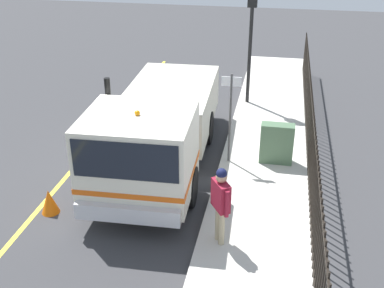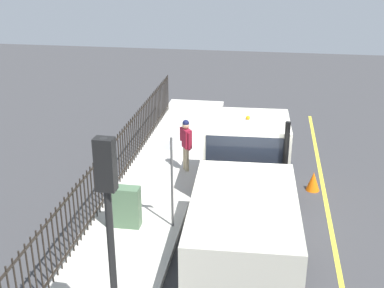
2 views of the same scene
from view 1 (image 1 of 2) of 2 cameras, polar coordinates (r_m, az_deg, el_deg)
ground_plane at (r=12.76m, az=-4.65°, el=-2.89°), size 47.12×47.12×0.00m
sidewalk_slab at (r=12.33m, az=8.82°, el=-3.84°), size 2.46×21.42×0.16m
lane_marking at (r=13.44m, az=-13.37°, el=-1.96°), size 0.12×19.27×0.01m
work_truck at (r=11.97m, az=-4.33°, el=1.94°), size 2.63×7.03×2.72m
worker_standing at (r=9.27m, az=3.48°, el=-6.55°), size 0.44×0.54×1.70m
iron_fence at (r=11.96m, az=14.21°, el=-0.68°), size 0.04×18.24×1.56m
traffic_light_near at (r=15.98m, az=7.21°, el=14.85°), size 0.31×0.22×4.10m
utility_cabinet at (r=12.65m, az=10.17°, el=0.07°), size 0.87×0.36×1.09m
traffic_cone at (r=11.28m, az=-16.82°, el=-6.65°), size 0.41×0.41×0.59m
street_sign at (r=12.14m, az=4.67°, el=4.30°), size 0.50×0.06×2.44m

